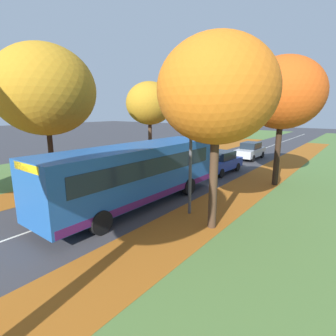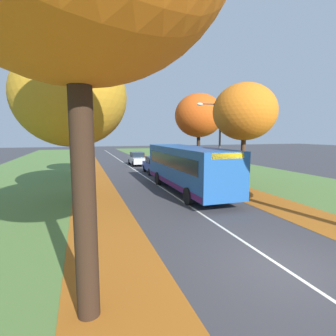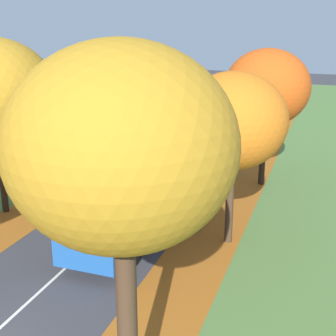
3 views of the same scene
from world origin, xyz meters
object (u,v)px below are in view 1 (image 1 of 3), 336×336
Objects in this scene: car_silver_following at (250,151)px; tree_right_near at (217,91)px; tree_left_mid at (150,104)px; streetlamp_right at (185,132)px; tree_left_near at (45,90)px; car_blue_lead at (221,162)px; tree_right_mid at (283,93)px; bus at (137,172)px.

tree_right_near is at bearing -74.81° from car_silver_following.
tree_left_mid is 12.32m from streetlamp_right.
tree_left_near is 12.87m from car_blue_lead.
streetlamp_right is at bearing -105.86° from tree_right_mid.
streetlamp_right is (-2.08, -7.33, -1.91)m from tree_right_mid.
tree_right_near is 17.17m from car_silver_following.
tree_right_mid is (11.57, 8.38, -0.19)m from tree_left_near.
tree_left_mid is 1.66× the size of car_blue_lead.
bus is (7.07, 0.47, -4.13)m from tree_left_near.
bus reaches higher than car_silver_following.
tree_left_near is 2.00× the size of car_blue_lead.
tree_right_mid reaches higher than tree_right_near.
tree_left_mid reaches higher than streetlamp_right.
tree_left_mid is 14.07m from tree_right_near.
car_silver_following is (6.63, 7.17, -4.42)m from tree_left_mid.
bus is (-2.41, -0.59, -2.03)m from streetlamp_right.
tree_left_mid is at bearing 87.78° from tree_left_near.
streetlamp_right is at bearing 6.33° from tree_left_near.
bus is (-4.50, -7.91, -3.94)m from tree_right_mid.
streetlamp_right is (9.13, -8.13, -1.49)m from tree_left_mid.
tree_right_mid is (11.21, -0.80, 0.41)m from tree_left_mid.
tree_right_near is 1.75× the size of car_silver_following.
tree_right_near is at bearing -20.24° from streetlamp_right.
car_blue_lead is (0.21, 8.89, -0.89)m from bus.
car_silver_following is (6.99, 16.35, -5.02)m from tree_left_near.
tree_left_near is 1.43× the size of streetlamp_right.
tree_right_mid is 1.85× the size of car_silver_following.
tree_left_mid reaches higher than car_silver_following.
bus is at bearing -89.69° from car_silver_following.
tree_left_mid is 0.97× the size of tree_right_near.
tree_right_near is (11.33, 0.37, -0.47)m from tree_left_near.
car_blue_lead is (-4.05, 8.98, -4.54)m from tree_right_near.
tree_left_near is at bearing -144.09° from tree_right_mid.
car_silver_following is (-0.09, 15.88, -0.89)m from bus.
tree_right_near is 0.94× the size of tree_right_mid.
car_blue_lead is at bearing 52.12° from tree_left_near.
tree_left_near reaches higher than car_blue_lead.
tree_right_mid reaches higher than streetlamp_right.
car_blue_lead is at bearing 104.90° from streetlamp_right.
car_silver_following is at bearing 90.31° from bus.
tree_left_near is 0.82× the size of bus.
tree_left_mid is at bearing 141.24° from tree_right_near.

